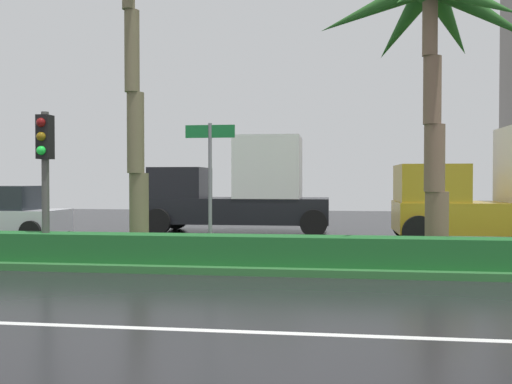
% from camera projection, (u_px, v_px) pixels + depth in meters
% --- Properties ---
extents(ground_plane, '(90.00, 42.00, 0.10)m').
position_uv_depth(ground_plane, '(283.00, 258.00, 13.92)').
color(ground_plane, black).
extents(near_lane_divider_stripe, '(81.00, 0.14, 0.01)m').
position_uv_depth(near_lane_divider_stripe, '(236.00, 331.00, 6.98)').
color(near_lane_divider_stripe, white).
rests_on(near_lane_divider_stripe, ground_plane).
extents(median_strip, '(85.50, 4.00, 0.15)m').
position_uv_depth(median_strip, '(279.00, 259.00, 12.93)').
color(median_strip, '#2D6B33').
rests_on(median_strip, ground_plane).
extents(median_hedge, '(76.50, 0.70, 0.60)m').
position_uv_depth(median_hedge, '(273.00, 250.00, 11.53)').
color(median_hedge, '#1E6028').
rests_on(median_hedge, median_strip).
extents(palm_tree_centre, '(4.86, 4.70, 6.53)m').
position_uv_depth(palm_tree_centre, '(432.00, 30.00, 12.26)').
color(palm_tree_centre, brown).
rests_on(palm_tree_centre, median_strip).
extents(traffic_signal_median_left, '(0.28, 0.43, 3.24)m').
position_uv_depth(traffic_signal_median_left, '(45.00, 158.00, 12.14)').
color(traffic_signal_median_left, '#4C4C47').
rests_on(traffic_signal_median_left, median_strip).
extents(street_name_sign, '(1.10, 0.08, 3.00)m').
position_uv_depth(street_name_sign, '(210.00, 172.00, 12.21)').
color(street_name_sign, slate).
rests_on(street_name_sign, median_strip).
extents(box_truck_lead, '(6.40, 2.64, 3.46)m').
position_uv_depth(box_truck_lead, '(242.00, 190.00, 20.15)').
color(box_truck_lead, black).
rests_on(box_truck_lead, ground_plane).
extents(box_truck_following, '(6.40, 2.64, 3.46)m').
position_uv_depth(box_truck_following, '(511.00, 192.00, 16.22)').
color(box_truck_following, '#B28C1E').
rests_on(box_truck_following, ground_plane).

